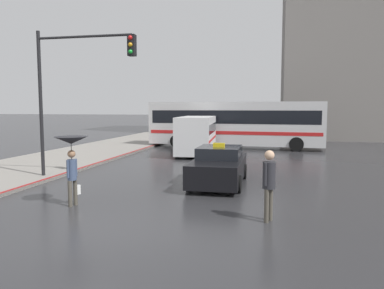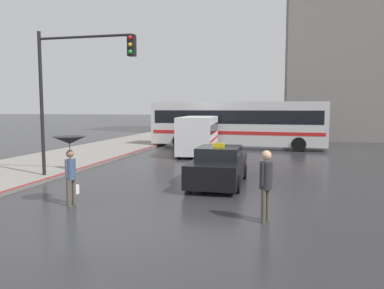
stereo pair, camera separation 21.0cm
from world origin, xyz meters
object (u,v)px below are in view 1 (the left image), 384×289
taxi (219,167)px  traffic_light (76,76)px  ambulance_van (197,133)px  pedestrian_with_umbrella (71,151)px  pedestrian_man (269,179)px  city_bus (235,122)px

taxi → traffic_light: 6.65m
taxi → ambulance_van: ambulance_van is taller
traffic_light → pedestrian_with_umbrella: bearing=-63.6°
pedestrian_man → traffic_light: bearing=-92.6°
city_bus → pedestrian_with_umbrella: 17.65m
traffic_light → city_bus: bearing=70.1°
city_bus → pedestrian_with_umbrella: bearing=-5.9°
pedestrian_with_umbrella → city_bus: bearing=3.2°
pedestrian_with_umbrella → pedestrian_man: 5.73m
taxi → pedestrian_man: bearing=113.0°
taxi → ambulance_van: bearing=-73.3°
ambulance_van → pedestrian_with_umbrella: bearing=80.6°
taxi → traffic_light: (-5.64, -0.37, 3.50)m
ambulance_van → pedestrian_with_umbrella: (-1.14, -12.95, 0.34)m
taxi → traffic_light: bearing=3.8°
ambulance_van → pedestrian_man: size_ratio=3.03×
taxi → pedestrian_with_umbrella: (-3.79, -4.10, 0.98)m
ambulance_van → pedestrian_with_umbrella: ambulance_van is taller
taxi → ambulance_van: size_ratio=0.77×
taxi → pedestrian_man: size_ratio=2.32×
ambulance_van → pedestrian_man: 14.07m
city_bus → traffic_light: traffic_light is taller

